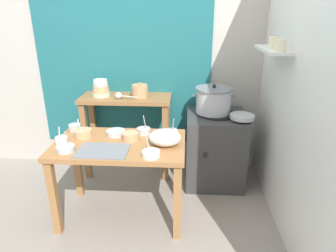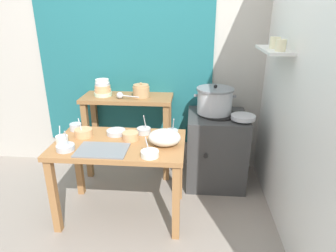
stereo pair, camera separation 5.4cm
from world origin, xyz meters
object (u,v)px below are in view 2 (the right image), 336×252
wide_pan (243,117)px  prep_bowl_0 (65,147)px  back_shelf_table (128,116)px  stove_block (216,149)px  prep_bowl_7 (144,130)px  prep_bowl_6 (150,153)px  prep_bowl_5 (131,136)px  prep_bowl_8 (171,132)px  ladle (121,95)px  prep_bowl_2 (84,132)px  bowl_stack_enamel (103,88)px  steamer_pot (215,100)px  prep_bowl_3 (62,139)px  prep_table (120,154)px  prep_bowl_4 (76,127)px  serving_tray (102,150)px  prep_bowl_1 (116,132)px  clay_pot (141,91)px  plastic_bag (165,137)px

wide_pan → prep_bowl_0: size_ratio=1.32×
back_shelf_table → stove_block: bearing=-7.7°
prep_bowl_0 → prep_bowl_7: prep_bowl_7 is taller
prep_bowl_6 → prep_bowl_5: bearing=124.8°
wide_pan → prep_bowl_8: size_ratio=1.39×
wide_pan → prep_bowl_6: prep_bowl_6 is taller
back_shelf_table → ladle: ladle is taller
prep_bowl_2 → prep_bowl_8: prep_bowl_8 is taller
bowl_stack_enamel → prep_bowl_5: (0.43, -0.71, -0.22)m
back_shelf_table → prep_bowl_6: size_ratio=6.02×
steamer_pot → prep_bowl_8: bearing=-130.9°
prep_bowl_5 → prep_bowl_0: bearing=-152.5°
prep_bowl_0 → prep_bowl_3: prep_bowl_0 is taller
prep_table → prep_bowl_4: bearing=153.7°
prep_bowl_4 → prep_bowl_0: bearing=-80.0°
prep_bowl_7 → prep_bowl_5: bearing=-123.0°
wide_pan → prep_bowl_3: bearing=-160.9°
wide_pan → prep_bowl_7: size_ratio=1.27×
prep_bowl_6 → serving_tray: bearing=170.0°
prep_bowl_0 → prep_bowl_3: size_ratio=1.26×
steamer_pot → prep_bowl_3: (-1.30, -0.71, -0.16)m
back_shelf_table → prep_bowl_4: size_ratio=9.10×
stove_block → prep_bowl_6: prep_bowl_6 is taller
wide_pan → prep_bowl_1: (-1.16, -0.33, -0.06)m
clay_pot → prep_bowl_0: 1.08m
prep_table → prep_bowl_3: (-0.47, -0.05, 0.14)m
prep_bowl_6 → prep_bowl_7: size_ratio=0.87×
steamer_pot → prep_bowl_6: size_ratio=2.63×
prep_table → prep_bowl_8: 0.49m
prep_bowl_5 → prep_table: bearing=-144.7°
prep_bowl_5 → prep_bowl_6: (0.21, -0.30, -0.01)m
stove_block → prep_bowl_7: prep_bowl_7 is taller
ladle → prep_bowl_0: 0.92m
clay_pot → prep_bowl_7: clay_pot is taller
prep_bowl_2 → prep_bowl_4: (-0.12, 0.13, -0.00)m
stove_block → clay_pot: 1.00m
prep_bowl_1 → prep_bowl_5: prep_bowl_5 is taller
prep_bowl_2 → prep_bowl_3: size_ratio=1.15×
prep_bowl_5 → prep_bowl_2: bearing=175.4°
steamer_pot → clay_pot: 0.77m
serving_tray → wide_pan: (1.19, 0.66, 0.07)m
ladle → serving_tray: (0.04, -0.85, -0.21)m
plastic_bag → prep_bowl_0: (-0.77, -0.15, -0.04)m
prep_bowl_2 → steamer_pot: bearing=25.8°
bowl_stack_enamel → prep_bowl_5: size_ratio=1.34×
prep_bowl_4 → prep_table: bearing=-26.3°
ladle → prep_bowl_0: (-0.25, -0.86, -0.19)m
back_shelf_table → prep_bowl_0: 1.00m
stove_block → ladle: (-1.00, 0.04, 0.55)m
plastic_bag → prep_bowl_3: bearing=-178.8°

